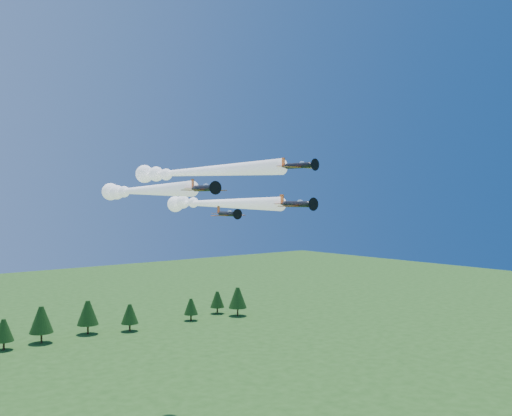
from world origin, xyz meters
TOP-DOWN VIEW (x-y plane):
  - plane_lead at (-1.15, 17.55)m, footprint 7.90×48.72m
  - plane_left at (-7.02, 26.94)m, footprint 10.02×47.76m
  - plane_right at (9.76, 26.35)m, footprint 8.06×49.06m
  - plane_slot at (-0.56, 6.67)m, footprint 6.41×6.96m

SIDE VIEW (x-z plane):
  - plane_slot at x=-0.56m, z-range 42.11..44.35m
  - plane_right at x=9.76m, z-range 43.07..46.77m
  - plane_left at x=-7.02m, z-range 45.59..49.29m
  - plane_lead at x=-1.15m, z-range 48.99..52.69m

